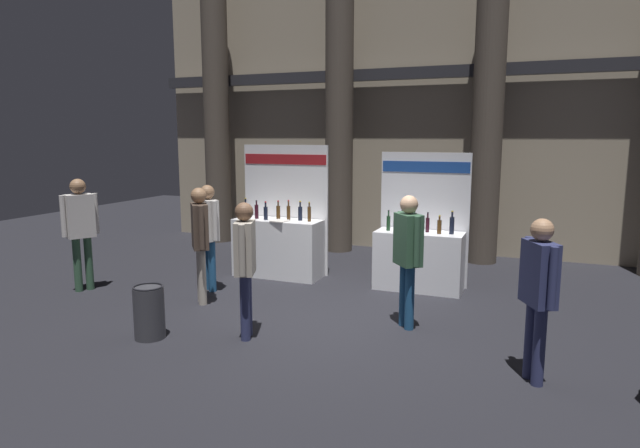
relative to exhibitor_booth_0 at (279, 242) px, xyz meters
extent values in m
plane|color=black|center=(1.76, -1.96, -0.62)|extent=(24.73, 24.73, 0.00)
cube|color=tan|center=(1.76, 3.27, 2.85)|extent=(12.37, 0.25, 6.93)
cube|color=#2D2D33|center=(1.76, 2.96, 3.20)|extent=(12.37, 0.20, 0.24)
cylinder|color=#51473D|center=(-2.84, 2.52, 2.45)|extent=(0.60, 0.60, 6.13)
cylinder|color=#51473D|center=(0.23, 2.52, 2.45)|extent=(0.60, 0.60, 6.13)
cylinder|color=#51473D|center=(3.29, 2.52, 2.45)|extent=(0.60, 0.60, 6.13)
cube|color=white|center=(0.00, -0.05, -0.10)|extent=(1.58, 0.60, 1.04)
cube|color=white|center=(0.00, 0.29, 0.56)|extent=(1.66, 0.04, 2.36)
cube|color=maroon|center=(0.00, 0.27, 1.48)|extent=(1.61, 0.01, 0.18)
cylinder|color=black|center=(-0.60, -0.12, 0.56)|extent=(0.07, 0.07, 0.28)
cylinder|color=black|center=(-0.60, -0.12, 0.74)|extent=(0.03, 0.03, 0.08)
cylinder|color=gold|center=(-0.60, -0.12, 0.78)|extent=(0.03, 0.03, 0.02)
cylinder|color=black|center=(-0.41, -0.07, 0.55)|extent=(0.07, 0.07, 0.25)
cylinder|color=black|center=(-0.41, -0.07, 0.70)|extent=(0.03, 0.03, 0.06)
cylinder|color=black|center=(-0.41, -0.07, 0.75)|extent=(0.03, 0.03, 0.02)
cylinder|color=black|center=(-0.19, -0.14, 0.54)|extent=(0.07, 0.07, 0.23)
cylinder|color=black|center=(-0.19, -0.14, 0.69)|extent=(0.03, 0.03, 0.08)
cylinder|color=red|center=(-0.19, -0.14, 0.74)|extent=(0.03, 0.03, 0.02)
cylinder|color=#472D14|center=(0.01, -0.04, 0.54)|extent=(0.07, 0.07, 0.25)
cylinder|color=#472D14|center=(0.01, -0.04, 0.71)|extent=(0.03, 0.03, 0.08)
cylinder|color=red|center=(0.01, -0.04, 0.75)|extent=(0.03, 0.03, 0.02)
cylinder|color=#472D14|center=(0.20, -0.02, 0.55)|extent=(0.06, 0.06, 0.25)
cylinder|color=#472D14|center=(0.20, -0.02, 0.72)|extent=(0.03, 0.03, 0.09)
cylinder|color=red|center=(0.20, -0.02, 0.77)|extent=(0.03, 0.03, 0.02)
cylinder|color=black|center=(0.41, 0.02, 0.54)|extent=(0.08, 0.08, 0.24)
cylinder|color=black|center=(0.41, 0.02, 0.71)|extent=(0.03, 0.03, 0.09)
cylinder|color=gold|center=(0.41, 0.02, 0.76)|extent=(0.03, 0.03, 0.02)
cylinder|color=#472D14|center=(0.61, -0.03, 0.55)|extent=(0.06, 0.06, 0.26)
cylinder|color=#472D14|center=(0.61, -0.03, 0.72)|extent=(0.03, 0.03, 0.07)
cylinder|color=gold|center=(0.61, -0.03, 0.76)|extent=(0.03, 0.03, 0.02)
cube|color=silver|center=(0.13, -0.23, 0.43)|extent=(0.29, 0.32, 0.02)
cube|color=white|center=(2.54, 0.04, -0.13)|extent=(1.42, 0.60, 0.97)
cube|color=white|center=(2.54, 0.38, 0.51)|extent=(1.49, 0.04, 2.25)
cube|color=navy|center=(2.54, 0.36, 1.39)|extent=(1.45, 0.01, 0.18)
cylinder|color=#19381E|center=(2.02, 0.00, 0.47)|extent=(0.06, 0.06, 0.24)
cylinder|color=#19381E|center=(2.02, 0.00, 0.63)|extent=(0.03, 0.03, 0.08)
cylinder|color=black|center=(2.02, 0.00, 0.68)|extent=(0.03, 0.03, 0.02)
cylinder|color=black|center=(2.23, 0.10, 0.47)|extent=(0.07, 0.07, 0.23)
cylinder|color=black|center=(2.23, 0.10, 0.63)|extent=(0.03, 0.03, 0.09)
cylinder|color=black|center=(2.23, 0.10, 0.68)|extent=(0.03, 0.03, 0.02)
cylinder|color=#19381E|center=(2.43, 0.10, 0.48)|extent=(0.06, 0.06, 0.27)
cylinder|color=#19381E|center=(2.43, 0.10, 0.65)|extent=(0.03, 0.03, 0.07)
cylinder|color=red|center=(2.43, 0.10, 0.69)|extent=(0.03, 0.03, 0.02)
cylinder|color=black|center=(2.65, 0.09, 0.47)|extent=(0.06, 0.06, 0.23)
cylinder|color=black|center=(2.65, 0.09, 0.62)|extent=(0.03, 0.03, 0.07)
cylinder|color=black|center=(2.65, 0.09, 0.67)|extent=(0.03, 0.03, 0.02)
cylinder|color=#472D14|center=(2.86, 0.00, 0.46)|extent=(0.07, 0.07, 0.22)
cylinder|color=#472D14|center=(2.86, 0.00, 0.60)|extent=(0.03, 0.03, 0.06)
cylinder|color=gold|center=(2.86, 0.00, 0.64)|extent=(0.03, 0.03, 0.02)
cylinder|color=black|center=(3.05, 0.05, 0.49)|extent=(0.08, 0.08, 0.27)
cylinder|color=black|center=(3.05, 0.05, 0.66)|extent=(0.03, 0.03, 0.08)
cylinder|color=gold|center=(3.05, 0.05, 0.72)|extent=(0.03, 0.03, 0.02)
cylinder|color=#38383D|center=(-0.13, -3.42, -0.29)|extent=(0.38, 0.38, 0.65)
torus|color=black|center=(-0.13, -3.42, 0.05)|extent=(0.38, 0.38, 0.02)
cylinder|color=navy|center=(2.82, -1.90, -0.19)|extent=(0.12, 0.12, 0.85)
cylinder|color=navy|center=(2.72, -1.77, -0.19)|extent=(0.12, 0.12, 0.85)
cube|color=#33563D|center=(2.77, -1.83, 0.57)|extent=(0.44, 0.46, 0.67)
sphere|color=tan|center=(2.77, -1.83, 1.03)|extent=(0.23, 0.23, 0.23)
cylinder|color=#33563D|center=(2.93, -2.02, 0.59)|extent=(0.08, 0.08, 0.64)
cylinder|color=#33563D|center=(2.62, -1.65, 0.59)|extent=(0.08, 0.08, 0.64)
cylinder|color=navy|center=(4.41, -3.03, -0.20)|extent=(0.12, 0.12, 0.83)
cylinder|color=navy|center=(4.33, -2.87, -0.20)|extent=(0.12, 0.12, 0.83)
cube|color=navy|center=(4.37, -2.95, 0.54)|extent=(0.39, 0.49, 0.65)
sphere|color=tan|center=(4.37, -2.95, 0.98)|extent=(0.23, 0.23, 0.23)
cylinder|color=navy|center=(4.49, -3.18, 0.55)|extent=(0.08, 0.08, 0.62)
cylinder|color=navy|center=(4.25, -2.71, 0.55)|extent=(0.08, 0.08, 0.62)
cylinder|color=#ADA393|center=(-0.42, -1.87, -0.19)|extent=(0.12, 0.12, 0.85)
cylinder|color=#ADA393|center=(-0.31, -2.00, -0.19)|extent=(0.12, 0.12, 0.85)
cube|color=#47382D|center=(-0.36, -1.93, 0.57)|extent=(0.44, 0.47, 0.67)
sphere|color=#8C6647|center=(-0.36, -1.93, 1.03)|extent=(0.23, 0.23, 0.23)
cylinder|color=#47382D|center=(-0.52, -1.73, 0.59)|extent=(0.08, 0.08, 0.64)
cylinder|color=#47382D|center=(-0.20, -2.13, 0.59)|extent=(0.08, 0.08, 0.64)
cylinder|color=navy|center=(0.96, -2.88, -0.20)|extent=(0.12, 0.12, 0.83)
cylinder|color=navy|center=(1.02, -3.04, -0.20)|extent=(0.12, 0.12, 0.83)
cube|color=#ADA393|center=(0.99, -2.96, 0.54)|extent=(0.35, 0.45, 0.66)
sphere|color=brown|center=(0.99, -2.96, 0.99)|extent=(0.23, 0.23, 0.23)
cylinder|color=#ADA393|center=(0.90, -2.73, 0.56)|extent=(0.08, 0.08, 0.62)
cylinder|color=#ADA393|center=(1.08, -3.19, 0.56)|extent=(0.08, 0.08, 0.62)
cylinder|color=navy|center=(-0.57, -1.33, -0.20)|extent=(0.12, 0.12, 0.84)
cylinder|color=navy|center=(-0.71, -1.24, -0.20)|extent=(0.12, 0.12, 0.84)
cube|color=silver|center=(-0.64, -1.28, 0.55)|extent=(0.44, 0.38, 0.66)
sphere|color=#8C6647|center=(-0.64, -1.28, 1.01)|extent=(0.23, 0.23, 0.23)
cylinder|color=silver|center=(-0.44, -1.41, 0.57)|extent=(0.08, 0.08, 0.63)
cylinder|color=silver|center=(-0.84, -1.16, 0.57)|extent=(0.08, 0.08, 0.63)
cylinder|color=#33563D|center=(-2.60, -2.15, -0.17)|extent=(0.12, 0.12, 0.89)
cylinder|color=#33563D|center=(-2.51, -1.99, -0.17)|extent=(0.12, 0.12, 0.89)
cube|color=silver|center=(-2.56, -2.07, 0.62)|extent=(0.41, 0.48, 0.70)
sphere|color=#8C6647|center=(-2.56, -2.07, 1.10)|extent=(0.24, 0.24, 0.24)
cylinder|color=silver|center=(-2.68, -2.29, 0.64)|extent=(0.08, 0.08, 0.67)
cylinder|color=silver|center=(-2.43, -1.85, 0.64)|extent=(0.08, 0.08, 0.67)
camera|label=1|loc=(4.33, -8.76, 1.91)|focal=30.85mm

